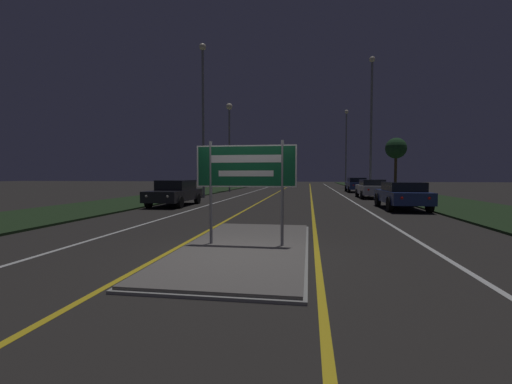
{
  "coord_description": "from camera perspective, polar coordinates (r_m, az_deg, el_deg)",
  "views": [
    {
      "loc": [
        1.42,
        -7.05,
        1.7
      ],
      "look_at": [
        0.0,
        2.14,
        1.24
      ],
      "focal_mm": 24.0,
      "sensor_mm": 36.0,
      "label": 1
    }
  ],
  "objects": [
    {
      "name": "ground_plane",
      "position": [
        7.39,
        -2.59,
        -10.45
      ],
      "size": [
        160.0,
        160.0,
        0.0
      ],
      "primitive_type": "plane",
      "color": "#282623"
    },
    {
      "name": "streetlight_left_far",
      "position": [
        35.24,
        -4.47,
        10.41
      ],
      "size": [
        0.63,
        0.63,
        8.93
      ],
      "color": "gray",
      "rests_on": "ground_plane"
    },
    {
      "name": "streetlight_right_near",
      "position": [
        29.61,
        18.67,
        12.21
      ],
      "size": [
        0.46,
        0.46,
        11.13
      ],
      "color": "gray",
      "rests_on": "ground_plane"
    },
    {
      "name": "car_approaching_0",
      "position": [
        19.47,
        -13.35,
        -0.06
      ],
      "size": [
        1.92,
        4.5,
        1.41
      ],
      "color": "black",
      "rests_on": "ground_plane"
    },
    {
      "name": "streetlight_right_far",
      "position": [
        47.11,
        14.79,
        8.41
      ],
      "size": [
        0.5,
        0.5,
        10.25
      ],
      "color": "gray",
      "rests_on": "ground_plane"
    },
    {
      "name": "lane_line_white_left",
      "position": [
        32.58,
        -1.14,
        -0.13
      ],
      "size": [
        0.12,
        70.0,
        0.01
      ],
      "color": "silver",
      "rests_on": "ground_plane"
    },
    {
      "name": "centre_line_yellow_right",
      "position": [
        32.1,
        9.13,
        -0.21
      ],
      "size": [
        0.12,
        70.0,
        0.01
      ],
      "color": "gold",
      "rests_on": "ground_plane"
    },
    {
      "name": "car_receding_2",
      "position": [
        35.19,
        16.37,
        1.22
      ],
      "size": [
        1.87,
        4.55,
        1.44
      ],
      "color": "navy",
      "rests_on": "ground_plane"
    },
    {
      "name": "centre_line_yellow_left",
      "position": [
        32.24,
        3.39,
        -0.17
      ],
      "size": [
        0.12,
        70.0,
        0.01
      ],
      "color": "gold",
      "rests_on": "ground_plane"
    },
    {
      "name": "median_island",
      "position": [
        8.0,
        -1.67,
        -9.12
      ],
      "size": [
        2.84,
        6.59,
        0.1
      ],
      "color": "#999993",
      "rests_on": "ground_plane"
    },
    {
      "name": "verge_right",
      "position": [
        28.28,
        25.38,
        -0.79
      ],
      "size": [
        5.0,
        100.0,
        0.08
      ],
      "color": "#1E3319",
      "rests_on": "ground_plane"
    },
    {
      "name": "lane_line_white_right",
      "position": [
        32.22,
        13.74,
        -0.25
      ],
      "size": [
        0.12,
        70.0,
        0.01
      ],
      "color": "silver",
      "rests_on": "ground_plane"
    },
    {
      "name": "car_receding_1",
      "position": [
        26.43,
        18.68,
        0.6
      ],
      "size": [
        1.86,
        4.24,
        1.37
      ],
      "color": "#B7B7BC",
      "rests_on": "ground_plane"
    },
    {
      "name": "edge_line_white_right",
      "position": [
        32.61,
        19.0,
        -0.28
      ],
      "size": [
        0.1,
        70.0,
        0.01
      ],
      "color": "silver",
      "rests_on": "ground_plane"
    },
    {
      "name": "roadside_palm_right",
      "position": [
        32.62,
        22.3,
        6.65
      ],
      "size": [
        1.82,
        1.82,
        4.88
      ],
      "color": "#4C3823",
      "rests_on": "verge_right"
    },
    {
      "name": "streetlight_left_near",
      "position": [
        26.29,
        -8.82,
        14.39
      ],
      "size": [
        0.51,
        0.51,
        11.31
      ],
      "color": "gray",
      "rests_on": "ground_plane"
    },
    {
      "name": "highway_sign",
      "position": [
        7.82,
        -1.69,
        3.59
      ],
      "size": [
        2.31,
        0.07,
        2.38
      ],
      "color": "gray",
      "rests_on": "median_island"
    },
    {
      "name": "verge_left",
      "position": [
        29.22,
        -13.16,
        -0.48
      ],
      "size": [
        5.0,
        100.0,
        0.08
      ],
      "color": "#1E3319",
      "rests_on": "ground_plane"
    },
    {
      "name": "car_receding_0",
      "position": [
        18.38,
        23.14,
        -0.38
      ],
      "size": [
        1.94,
        4.57,
        1.36
      ],
      "color": "navy",
      "rests_on": "ground_plane"
    },
    {
      "name": "edge_line_white_left",
      "position": [
        33.23,
        -6.25,
        -0.09
      ],
      "size": [
        0.1,
        70.0,
        0.01
      ],
      "color": "silver",
      "rests_on": "ground_plane"
    }
  ]
}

